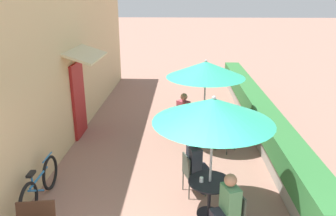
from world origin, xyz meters
TOP-DOWN VIEW (x-y plane):
  - cafe_facade_wall at (-2.54, 6.05)m, footprint 0.98×12.36m
  - planter_hedge at (2.75, 6.08)m, footprint 0.60×11.36m
  - patio_table_near at (1.03, 2.00)m, footprint 0.78×0.78m
  - patio_umbrella_near at (1.03, 2.00)m, footprint 2.04×2.04m
  - cafe_chair_near_left at (1.34, 1.34)m, footprint 0.51×0.51m
  - seated_patron_near_left at (1.24, 1.30)m, footprint 0.48×0.43m
  - cafe_chair_near_right at (0.71, 2.67)m, footprint 0.51×0.51m
  - seated_patron_near_right at (0.82, 2.70)m, footprint 0.48×0.43m
  - coffee_cup_near at (0.87, 1.97)m, footprint 0.07×0.07m
  - patio_table_mid at (1.12, 5.18)m, footprint 0.78×0.78m
  - patio_umbrella_mid at (1.12, 5.18)m, footprint 2.04×2.04m
  - cafe_chair_mid_left at (0.52, 5.62)m, footprint 0.57×0.57m
  - seated_patron_mid_left at (0.60, 5.70)m, footprint 0.51×0.51m
  - cafe_chair_mid_right at (1.71, 4.75)m, footprint 0.57×0.57m
  - coffee_cup_mid at (0.98, 5.14)m, footprint 0.07×0.07m
  - bicycle_leaning at (-2.20, 2.25)m, footprint 0.10×1.73m

SIDE VIEW (x-z plane):
  - bicycle_leaning at x=-2.20m, z-range -0.03..0.78m
  - patio_table_near at x=1.03m, z-range 0.16..0.87m
  - patio_table_mid at x=1.12m, z-range 0.16..0.87m
  - cafe_chair_near_left at x=1.34m, z-range 0.08..0.95m
  - cafe_chair_near_right at x=0.71m, z-range 0.08..0.95m
  - cafe_chair_mid_left at x=0.52m, z-range 0.08..0.95m
  - cafe_chair_mid_right at x=1.71m, z-range 0.08..0.95m
  - planter_hedge at x=2.75m, z-range 0.03..1.04m
  - seated_patron_near_left at x=1.24m, z-range 0.06..1.31m
  - seated_patron_near_right at x=0.82m, z-range 0.06..1.31m
  - seated_patron_mid_left at x=0.60m, z-range 0.06..1.31m
  - coffee_cup_near at x=0.87m, z-range 0.70..0.79m
  - coffee_cup_mid at x=0.98m, z-range 0.70..0.79m
  - patio_umbrella_near at x=1.03m, z-range 0.89..3.19m
  - patio_umbrella_mid at x=1.12m, z-range 0.89..3.19m
  - cafe_facade_wall at x=-2.54m, z-range -0.01..4.19m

